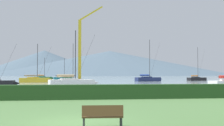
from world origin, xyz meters
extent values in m
plane|color=#517A42|center=(0.00, 0.00, 0.00)|extent=(1000.00, 1000.00, 0.00)
cube|color=#8C9EA3|center=(0.00, 137.00, 0.00)|extent=(320.00, 246.00, 0.00)
cube|color=#284C23|center=(0.00, 11.00, 0.64)|extent=(80.00, 1.20, 1.29)
cube|color=white|center=(-1.31, 33.67, 0.60)|extent=(8.07, 4.59, 1.20)
cone|color=white|center=(2.90, 34.85, 0.60)|extent=(1.54, 1.34, 1.02)
cube|color=silver|center=(-1.73, 33.55, 1.04)|extent=(3.23, 2.53, 0.76)
cylinder|color=#333338|center=(-0.68, 33.85, 5.24)|extent=(0.15, 0.15, 9.15)
cylinder|color=#333338|center=(-2.33, 33.38, 1.86)|extent=(3.35, 1.06, 0.13)
cylinder|color=tan|center=(-2.33, 33.38, 1.86)|extent=(2.95, 1.25, 0.48)
cylinder|color=#333338|center=(1.06, 34.33, 5.01)|extent=(3.51, 1.01, 8.71)
cube|color=#9E9EA3|center=(-2.07, 51.28, 0.46)|extent=(6.01, 2.87, 0.91)
cone|color=#9E9EA3|center=(1.18, 51.80, 0.46)|extent=(1.10, 0.92, 0.77)
cube|color=gray|center=(-2.40, 51.22, 0.79)|extent=(2.34, 1.71, 0.58)
cylinder|color=#333338|center=(-1.58, 51.36, 5.00)|extent=(0.12, 0.12, 9.00)
cylinder|color=#333338|center=(-2.87, 51.15, 1.40)|extent=(2.58, 0.51, 0.10)
cylinder|color=#2D7542|center=(-2.87, 51.15, 1.40)|extent=(2.24, 0.71, 0.36)
cylinder|color=#333338|center=(-0.24, 51.57, 4.77)|extent=(2.71, 0.46, 8.56)
cone|color=black|center=(-11.04, 36.28, 0.52)|extent=(1.19, 0.96, 0.88)
cylinder|color=#333338|center=(-12.68, 36.15, 4.14)|extent=(3.11, 0.27, 7.16)
cube|color=gold|center=(-11.35, 56.28, 0.58)|extent=(7.48, 3.14, 1.14)
cone|color=gold|center=(-7.21, 56.65, 0.58)|extent=(1.33, 1.08, 0.97)
cube|color=gold|center=(-11.77, 56.24, 0.99)|extent=(2.85, 1.98, 0.73)
cylinder|color=#333338|center=(-10.73, 56.33, 5.24)|extent=(0.15, 0.15, 9.23)
cylinder|color=#333338|center=(-12.36, 56.18, 1.77)|extent=(3.28, 0.42, 0.12)
cylinder|color=gray|center=(-12.36, 56.18, 1.77)|extent=(2.82, 0.71, 0.46)
cylinder|color=#333338|center=(-9.02, 56.49, 5.01)|extent=(3.45, 0.34, 8.78)
cube|color=#236B38|center=(-13.84, 88.84, 0.52)|extent=(6.68, 2.73, 1.03)
cone|color=#236B38|center=(-10.12, 89.12, 0.52)|extent=(1.18, 0.95, 0.87)
cube|color=#206032|center=(-14.22, 88.81, 0.89)|extent=(2.54, 1.75, 0.65)
cylinder|color=#333338|center=(-13.29, 88.88, 4.39)|extent=(0.13, 0.13, 7.64)
cylinder|color=#333338|center=(-14.75, 88.77, 1.59)|extent=(2.94, 0.34, 0.11)
cylinder|color=orange|center=(-14.75, 88.77, 1.59)|extent=(2.52, 0.60, 0.41)
cylinder|color=#333338|center=(-11.75, 89.00, 4.19)|extent=(3.10, 0.27, 7.27)
cube|color=navy|center=(19.74, 62.63, 0.58)|extent=(7.70, 4.10, 1.15)
cone|color=navy|center=(23.81, 63.58, 0.58)|extent=(1.44, 1.24, 0.98)
cube|color=#1B2449|center=(19.33, 62.54, 1.00)|extent=(3.05, 2.33, 0.73)
cylinder|color=#333338|center=(20.35, 62.77, 6.41)|extent=(0.15, 0.15, 11.56)
cylinder|color=#333338|center=(18.74, 62.40, 1.78)|extent=(3.24, 0.87, 0.13)
cylinder|color=#2847A3|center=(18.74, 62.40, 1.78)|extent=(2.83, 1.08, 0.46)
cylinder|color=#333338|center=(22.03, 63.16, 6.12)|extent=(3.40, 0.82, 10.99)
cube|color=#19707A|center=(-6.00, 81.46, 0.49)|extent=(6.50, 3.28, 0.98)
cone|color=#19707A|center=(-2.51, 82.14, 0.49)|extent=(1.20, 1.02, 0.83)
cube|color=#16646E|center=(-6.35, 81.40, 0.85)|extent=(2.55, 1.90, 0.62)
cylinder|color=#333338|center=(-5.47, 81.57, 4.11)|extent=(0.12, 0.12, 7.15)
cylinder|color=#333338|center=(-6.85, 81.30, 1.51)|extent=(2.76, 0.64, 0.11)
cylinder|color=#2D7542|center=(-6.85, 81.30, 1.51)|extent=(2.41, 0.84, 0.39)
cylinder|color=#333338|center=(-4.04, 81.85, 3.93)|extent=(2.90, 0.59, 6.80)
cube|color=black|center=(37.10, 67.95, 0.49)|extent=(6.46, 3.51, 0.96)
cone|color=black|center=(40.51, 68.79, 0.49)|extent=(1.22, 1.05, 0.82)
cube|color=black|center=(36.76, 67.86, 0.84)|extent=(2.57, 1.98, 0.61)
cylinder|color=#333338|center=(37.62, 68.07, 5.62)|extent=(0.12, 0.12, 10.19)
cylinder|color=#333338|center=(36.28, 67.74, 1.49)|extent=(2.70, 0.77, 0.11)
cylinder|color=orange|center=(36.28, 67.74, 1.49)|extent=(2.37, 0.94, 0.39)
cylinder|color=#333338|center=(39.02, 68.42, 5.37)|extent=(2.84, 0.73, 9.69)
cube|color=brown|center=(1.19, -1.27, 0.45)|extent=(1.75, 0.52, 0.06)
cube|color=brown|center=(1.18, -1.46, 0.73)|extent=(1.74, 0.20, 0.45)
cylinder|color=#333338|center=(1.98, -1.14, 0.23)|extent=(0.08, 0.08, 0.45)
cylinder|color=#333338|center=(0.41, -1.07, 0.23)|extent=(0.08, 0.08, 0.45)
cylinder|color=#333338|center=(1.97, -1.47, 0.23)|extent=(0.08, 0.08, 0.45)
cylinder|color=#333338|center=(0.40, -1.40, 0.23)|extent=(0.08, 0.08, 0.45)
cube|color=#333338|center=(-0.04, 57.09, 0.40)|extent=(2.00, 2.00, 0.80)
cube|color=gold|center=(-0.04, 57.09, 8.60)|extent=(0.80, 0.80, 15.61)
cube|color=gold|center=(2.96, 57.09, 18.28)|extent=(6.17, 0.36, 4.05)
cone|color=#4C6070|center=(42.37, 370.12, 17.59)|extent=(337.08, 337.08, 35.18)
cone|color=#4C6070|center=(-52.53, 378.46, 17.92)|extent=(189.55, 189.55, 35.84)
camera|label=1|loc=(0.27, -12.46, 2.28)|focal=42.22mm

